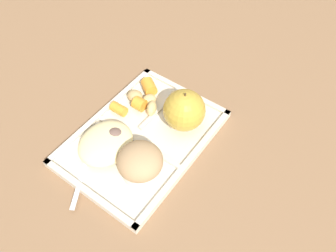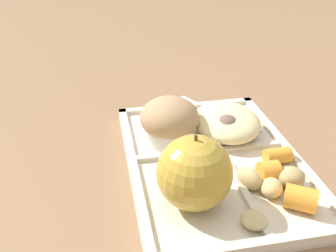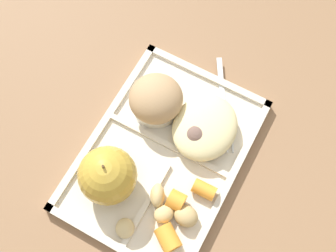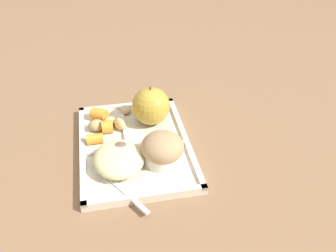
{
  "view_description": "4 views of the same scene",
  "coord_description": "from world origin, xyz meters",
  "px_view_note": "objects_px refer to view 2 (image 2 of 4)",
  "views": [
    {
      "loc": [
        0.28,
        0.27,
        0.54
      ],
      "look_at": [
        -0.03,
        0.04,
        0.04
      ],
      "focal_mm": 35.84,
      "sensor_mm": 36.0,
      "label": 1
    },
    {
      "loc": [
        -0.4,
        0.14,
        0.3
      ],
      "look_at": [
        0.04,
        0.05,
        0.04
      ],
      "focal_mm": 41.23,
      "sensor_mm": 36.0,
      "label": 2
    },
    {
      "loc": [
        -0.17,
        -0.1,
        0.64
      ],
      "look_at": [
        0.02,
        0.0,
        0.07
      ],
      "focal_mm": 46.52,
      "sensor_mm": 36.0,
      "label": 3
    },
    {
      "loc": [
        0.62,
        -0.05,
        0.49
      ],
      "look_at": [
        0.03,
        0.06,
        0.07
      ],
      "focal_mm": 40.81,
      "sensor_mm": 36.0,
      "label": 4
    }
  ],
  "objects_px": {
    "bran_muffin": "(169,121)",
    "plastic_fork": "(223,117)",
    "green_apple": "(194,173)",
    "lunch_tray": "(213,163)"
  },
  "relations": [
    {
      "from": "green_apple",
      "to": "bran_muffin",
      "type": "bearing_deg",
      "value": 0.0
    },
    {
      "from": "bran_muffin",
      "to": "plastic_fork",
      "type": "bearing_deg",
      "value": -64.14
    },
    {
      "from": "green_apple",
      "to": "plastic_fork",
      "type": "bearing_deg",
      "value": -27.37
    },
    {
      "from": "green_apple",
      "to": "bran_muffin",
      "type": "height_order",
      "value": "green_apple"
    },
    {
      "from": "plastic_fork",
      "to": "bran_muffin",
      "type": "bearing_deg",
      "value": 115.86
    },
    {
      "from": "plastic_fork",
      "to": "lunch_tray",
      "type": "bearing_deg",
      "value": 155.95
    },
    {
      "from": "green_apple",
      "to": "bran_muffin",
      "type": "distance_m",
      "value": 0.14
    },
    {
      "from": "lunch_tray",
      "to": "green_apple",
      "type": "bearing_deg",
      "value": 148.17
    },
    {
      "from": "plastic_fork",
      "to": "green_apple",
      "type": "bearing_deg",
      "value": 152.63
    },
    {
      "from": "bran_muffin",
      "to": "green_apple",
      "type": "bearing_deg",
      "value": 180.0
    }
  ]
}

